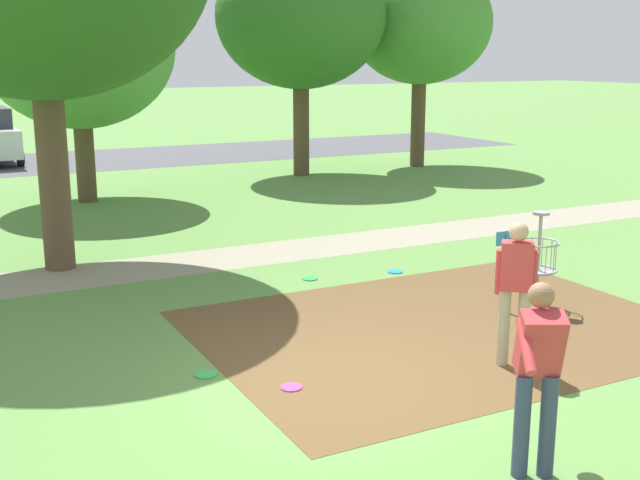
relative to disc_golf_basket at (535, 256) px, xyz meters
name	(u,v)px	position (x,y,z in m)	size (l,w,h in m)	color
ground_plane	(341,384)	(-3.77, -1.15, -0.75)	(160.00, 160.00, 0.00)	#5B8942
dirt_tee_pad	(442,327)	(-1.67, -0.14, -0.75)	(6.30, 4.74, 0.01)	brown
disc_golf_basket	(535,256)	(0.00, 0.00, 0.00)	(0.98, 0.58, 1.39)	#9E9EA3
player_foreground_watching	(538,367)	(-3.25, -3.61, 0.23)	(0.90, 0.86, 1.71)	#384260
player_throwing	(516,286)	(-1.74, -1.59, 0.21)	(0.47, 0.45, 1.71)	tan
frisbee_near_basket	(310,279)	(-2.17, 2.77, -0.74)	(0.24, 0.24, 0.02)	green
frisbee_mid_grass	(395,272)	(-0.72, 2.50, -0.74)	(0.25, 0.25, 0.02)	#1E93DB
frisbee_far_left	(206,375)	(-5.01, -0.24, -0.74)	(0.25, 0.25, 0.02)	green
frisbee_far_right	(291,387)	(-4.31, -1.00, -0.74)	(0.24, 0.24, 0.02)	#E53D99
tree_near_left	(301,16)	(2.79, 13.18, 3.87)	(4.94, 4.94, 6.74)	brown
tree_near_right	(421,24)	(7.02, 13.25, 3.73)	(4.47, 4.47, 6.41)	brown
tree_mid_left	(78,47)	(-3.87, 11.62, 2.96)	(4.58, 4.58, 5.68)	brown
parking_lot_strip	(40,163)	(-3.77, 19.67, -0.75)	(36.00, 6.00, 0.01)	#4C4C51
gravel_path	(178,264)	(-3.77, 4.68, -0.75)	(40.00, 1.56, 0.00)	gray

